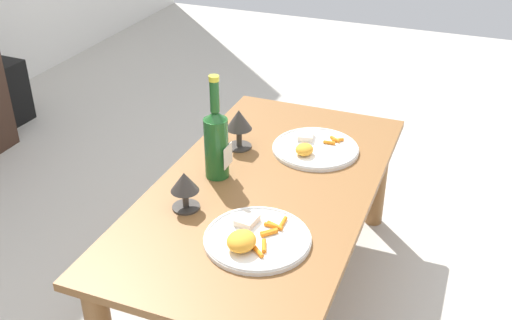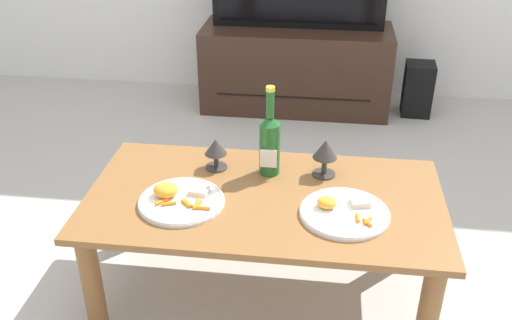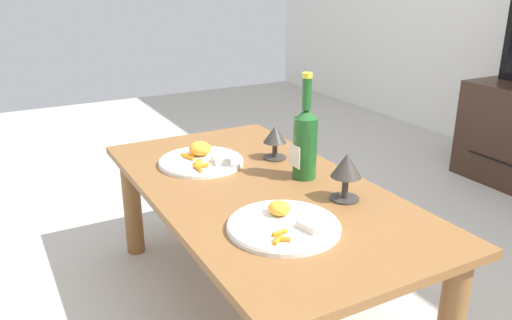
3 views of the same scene
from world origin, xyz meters
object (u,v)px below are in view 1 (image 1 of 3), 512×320
floor_speaker (7,92)px  goblet_right (239,122)px  dining_table (265,205)px  dinner_plate_left (255,238)px  dinner_plate_right (315,148)px  goblet_left (185,185)px  wine_bottle (216,140)px

floor_speaker → goblet_right: goblet_right is taller
dining_table → goblet_right: 0.32m
dining_table → goblet_right: size_ratio=8.75×
dinner_plate_left → dinner_plate_right: bearing=-0.1°
goblet_left → dining_table: bearing=-40.6°
floor_speaker → goblet_right: bearing=-106.9°
goblet_left → dinner_plate_right: bearing=-27.9°
dinner_plate_left → goblet_right: bearing=27.4°
wine_bottle → goblet_right: size_ratio=2.41×
wine_bottle → dining_table: bearing=-89.9°
goblet_right → goblet_left: bearing=-180.0°
goblet_left → goblet_right: size_ratio=0.85×
wine_bottle → goblet_right: 0.20m
floor_speaker → goblet_right: size_ratio=2.35×
dining_table → floor_speaker: size_ratio=3.73×
dinner_plate_left → dinner_plate_right: (0.56, -0.00, -0.00)m
floor_speaker → dinner_plate_left: size_ratio=1.13×
dinner_plate_left → dining_table: bearing=15.3°
wine_bottle → dinner_plate_left: wine_bottle is taller
dining_table → wine_bottle: (-0.00, 0.16, 0.20)m
dining_table → goblet_left: size_ratio=10.31×
wine_bottle → goblet_left: wine_bottle is taller
goblet_left → dinner_plate_left: bearing=-107.6°
floor_speaker → wine_bottle: 1.81m
floor_speaker → dinner_plate_right: bearing=-102.3°
goblet_left → dinner_plate_right: goblet_left is taller
goblet_left → dinner_plate_left: (-0.08, -0.25, -0.07)m
wine_bottle → dinner_plate_left: (-0.28, -0.24, -0.11)m
floor_speaker → dinner_plate_left: 2.13m
wine_bottle → dinner_plate_left: 0.39m
goblet_right → dinner_plate_left: goblet_right is taller
dinner_plate_left → dinner_plate_right: size_ratio=0.99×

